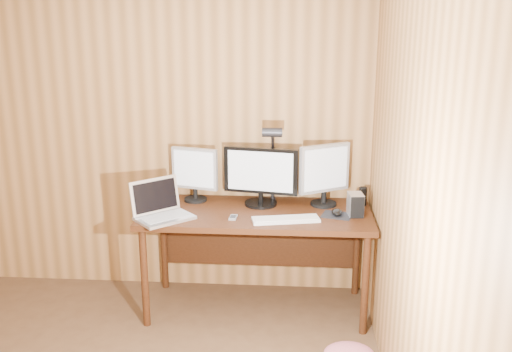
# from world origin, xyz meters

# --- Properties ---
(room_shell) EXTENTS (4.00, 4.00, 4.00)m
(room_shell) POSITION_xyz_m (0.00, 0.00, 1.25)
(room_shell) COLOR #50341E
(room_shell) RESTS_ON ground
(desk) EXTENTS (1.60, 0.70, 0.75)m
(desk) POSITION_xyz_m (0.93, 1.70, 0.63)
(desk) COLOR #371A0B
(desk) RESTS_ON floor
(monitor_center) EXTENTS (0.53, 0.23, 0.42)m
(monitor_center) POSITION_xyz_m (0.95, 1.78, 0.97)
(monitor_center) COLOR black
(monitor_center) RESTS_ON desk
(monitor_left) EXTENTS (0.35, 0.17, 0.40)m
(monitor_left) POSITION_xyz_m (0.46, 1.84, 0.96)
(monitor_left) COLOR black
(monitor_left) RESTS_ON desk
(monitor_right) EXTENTS (0.36, 0.23, 0.45)m
(monitor_right) POSITION_xyz_m (1.40, 1.80, 0.99)
(monitor_right) COLOR black
(monitor_right) RESTS_ON desk
(laptop) EXTENTS (0.45, 0.44, 0.26)m
(laptop) POSITION_xyz_m (0.29, 1.46, 0.81)
(laptop) COLOR silver
(laptop) RESTS_ON desk
(keyboard) EXTENTS (0.46, 0.22, 0.02)m
(keyboard) POSITION_xyz_m (1.14, 1.45, 0.76)
(keyboard) COLOR white
(keyboard) RESTS_ON desk
(mousepad) EXTENTS (0.24, 0.21, 0.00)m
(mousepad) POSITION_xyz_m (1.48, 1.58, 0.75)
(mousepad) COLOR black
(mousepad) RESTS_ON desk
(mouse) EXTENTS (0.12, 0.14, 0.04)m
(mouse) POSITION_xyz_m (1.48, 1.58, 0.77)
(mouse) COLOR black
(mouse) RESTS_ON mousepad
(hard_drive) EXTENTS (0.11, 0.15, 0.15)m
(hard_drive) POSITION_xyz_m (1.61, 1.60, 0.83)
(hard_drive) COLOR silver
(hard_drive) RESTS_ON desk
(phone) EXTENTS (0.05, 0.10, 0.01)m
(phone) POSITION_xyz_m (0.78, 1.48, 0.76)
(phone) COLOR silver
(phone) RESTS_ON desk
(speaker) EXTENTS (0.06, 0.06, 0.13)m
(speaker) POSITION_xyz_m (1.68, 1.82, 0.82)
(speaker) COLOR black
(speaker) RESTS_ON desk
(desk_lamp) EXTENTS (0.14, 0.20, 0.61)m
(desk_lamp) POSITION_xyz_m (1.03, 1.81, 1.13)
(desk_lamp) COLOR black
(desk_lamp) RESTS_ON desk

